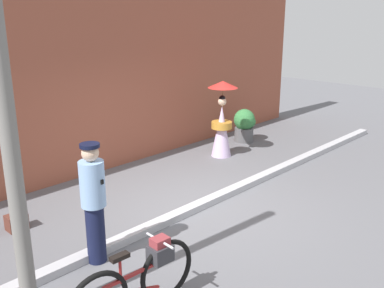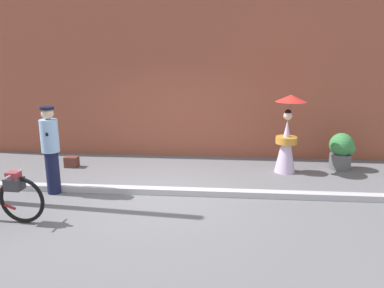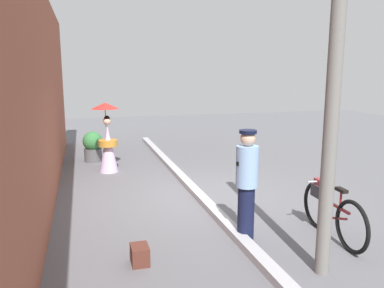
{
  "view_description": "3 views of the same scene",
  "coord_description": "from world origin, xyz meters",
  "px_view_note": "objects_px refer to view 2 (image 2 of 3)",
  "views": [
    {
      "loc": [
        -5.15,
        -4.85,
        3.38
      ],
      "look_at": [
        0.61,
        0.68,
        0.94
      ],
      "focal_mm": 41.1,
      "sensor_mm": 36.0,
      "label": 1
    },
    {
      "loc": [
        1.18,
        -6.72,
        2.67
      ],
      "look_at": [
        0.56,
        0.42,
        0.93
      ],
      "focal_mm": 34.23,
      "sensor_mm": 36.0,
      "label": 2
    },
    {
      "loc": [
        -7.42,
        2.25,
        2.59
      ],
      "look_at": [
        -0.16,
        0.18,
        1.17
      ],
      "focal_mm": 36.25,
      "sensor_mm": 36.0,
      "label": 3
    }
  ],
  "objects_px": {
    "person_officer": "(51,148)",
    "backpack_on_pavement": "(72,162)",
    "person_with_parasol": "(287,136)",
    "potted_plant_by_door": "(342,150)"
  },
  "relations": [
    {
      "from": "person_with_parasol",
      "to": "backpack_on_pavement",
      "type": "xyz_separation_m",
      "value": [
        -5.15,
        -0.07,
        -0.73
      ]
    },
    {
      "from": "person_officer",
      "to": "person_with_parasol",
      "type": "distance_m",
      "value": 5.11
    },
    {
      "from": "person_with_parasol",
      "to": "backpack_on_pavement",
      "type": "relative_size",
      "value": 5.81
    },
    {
      "from": "person_officer",
      "to": "backpack_on_pavement",
      "type": "distance_m",
      "value": 1.91
    },
    {
      "from": "person_with_parasol",
      "to": "potted_plant_by_door",
      "type": "relative_size",
      "value": 2.06
    },
    {
      "from": "person_officer",
      "to": "person_with_parasol",
      "type": "bearing_deg",
      "value": 20.34
    },
    {
      "from": "backpack_on_pavement",
      "to": "potted_plant_by_door",
      "type": "bearing_deg",
      "value": 3.61
    },
    {
      "from": "person_officer",
      "to": "backpack_on_pavement",
      "type": "bearing_deg",
      "value": 101.88
    },
    {
      "from": "person_with_parasol",
      "to": "backpack_on_pavement",
      "type": "bearing_deg",
      "value": -179.22
    },
    {
      "from": "person_with_parasol",
      "to": "potted_plant_by_door",
      "type": "height_order",
      "value": "person_with_parasol"
    }
  ]
}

